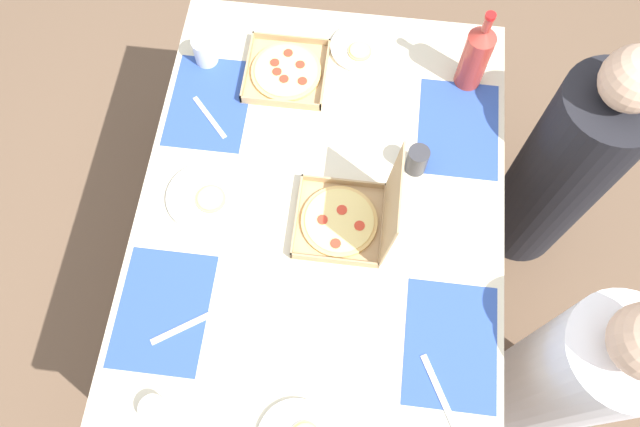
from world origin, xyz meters
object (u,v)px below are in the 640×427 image
at_px(diner_right_seat, 566,375).
at_px(plate_far_right, 360,48).
at_px(cup_red, 205,51).
at_px(condiment_bowl, 153,409).
at_px(soda_bottle, 476,56).
at_px(diner_left_seat, 561,171).
at_px(pizza_box_corner_right, 350,218).
at_px(cup_dark, 417,160).
at_px(plate_near_left, 205,197).
at_px(pizza_box_center, 286,72).

bearing_deg(diner_right_seat, plate_far_right, -142.32).
relative_size(cup_red, condiment_bowl, 1.36).
bearing_deg(soda_bottle, diner_left_seat, 63.65).
distance_m(pizza_box_corner_right, cup_dark, 0.29).
relative_size(pizza_box_corner_right, condiment_bowl, 4.14).
bearing_deg(plate_near_left, condiment_bowl, -1.36).
distance_m(plate_far_right, diner_left_seat, 0.84).
xyz_separation_m(pizza_box_center, soda_bottle, (-0.05, 0.61, 0.12)).
distance_m(pizza_box_corner_right, pizza_box_center, 0.59).
height_order(pizza_box_corner_right, soda_bottle, soda_bottle).
bearing_deg(cup_red, pizza_box_corner_right, 44.99).
relative_size(plate_far_right, cup_dark, 2.02).
distance_m(plate_far_right, condiment_bowl, 1.33).
bearing_deg(plate_far_right, cup_red, -78.52).
bearing_deg(condiment_bowl, cup_red, -176.10).
xyz_separation_m(pizza_box_corner_right, diner_left_seat, (-0.38, 0.73, -0.26)).
height_order(soda_bottle, cup_dark, soda_bottle).
distance_m(plate_near_left, soda_bottle, 0.97).
bearing_deg(diner_left_seat, cup_red, -97.58).
xyz_separation_m(pizza_box_corner_right, plate_near_left, (-0.03, -0.45, -0.04)).
bearing_deg(pizza_box_corner_right, soda_bottle, 149.05).
distance_m(pizza_box_corner_right, condiment_bowl, 0.76).
distance_m(plate_near_left, diner_right_seat, 1.26).
relative_size(plate_far_right, diner_right_seat, 0.18).
bearing_deg(cup_dark, diner_right_seat, 44.70).
bearing_deg(cup_red, diner_right_seat, 55.43).
xyz_separation_m(cup_dark, diner_right_seat, (0.55, 0.54, -0.29)).
height_order(plate_near_left, cup_red, cup_red).
xyz_separation_m(pizza_box_corner_right, soda_bottle, (-0.57, 0.34, 0.09)).
height_order(plate_far_right, soda_bottle, soda_bottle).
xyz_separation_m(plate_near_left, diner_left_seat, (-0.35, 1.18, -0.22)).
xyz_separation_m(plate_near_left, cup_red, (-0.52, -0.09, 0.04)).
relative_size(pizza_box_corner_right, diner_right_seat, 0.27).
relative_size(soda_bottle, cup_dark, 3.22).
relative_size(plate_near_left, plate_far_right, 1.15).
height_order(condiment_bowl, diner_right_seat, diner_right_seat).
relative_size(soda_bottle, condiment_bowl, 4.45).
relative_size(pizza_box_corner_right, soda_bottle, 0.93).
relative_size(pizza_box_center, plate_near_left, 1.17).
xyz_separation_m(cup_dark, condiment_bowl, (0.82, -0.66, -0.03)).
distance_m(diner_left_seat, diner_right_seat, 0.71).
distance_m(pizza_box_center, diner_right_seat, 1.34).
xyz_separation_m(plate_near_left, plate_far_right, (-0.62, 0.42, 0.00)).
bearing_deg(plate_far_right, pizza_box_corner_right, 2.76).
bearing_deg(cup_red, plate_near_left, 10.26).
xyz_separation_m(soda_bottle, cup_dark, (0.35, -0.16, -0.08)).
height_order(cup_red, condiment_bowl, cup_red).
relative_size(cup_dark, diner_right_seat, 0.09).
bearing_deg(diner_left_seat, pizza_box_center, -98.29).
bearing_deg(condiment_bowl, plate_near_left, 178.64).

